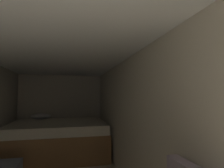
# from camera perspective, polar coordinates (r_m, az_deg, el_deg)

# --- Properties ---
(wall_back) EXTENTS (2.37, 0.05, 1.98)m
(wall_back) POSITION_cam_1_polar(r_m,az_deg,el_deg) (5.40, -15.93, -7.76)
(wall_back) COLOR beige
(wall_back) RESTS_ON ground
(wall_right) EXTENTS (0.05, 5.52, 1.98)m
(wall_right) POSITION_cam_1_polar(r_m,az_deg,el_deg) (2.79, 6.39, -11.62)
(wall_right) COLOR beige
(wall_right) RESTS_ON ground
(ceiling_slab) EXTENTS (2.37, 5.52, 0.05)m
(ceiling_slab) POSITION_cam_1_polar(r_m,az_deg,el_deg) (2.69, -18.11, 10.00)
(ceiling_slab) COLOR white
(ceiling_slab) RESTS_ON wall_left
(bed) EXTENTS (2.15, 1.70, 0.92)m
(bed) POSITION_cam_1_polar(r_m,az_deg,el_deg) (4.58, -16.66, -16.13)
(bed) COLOR olive
(bed) RESTS_ON ground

